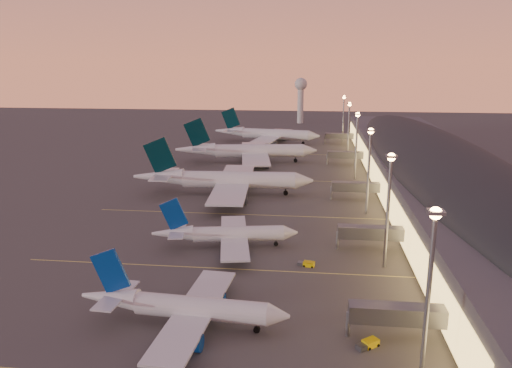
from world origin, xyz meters
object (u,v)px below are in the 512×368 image
object	(u,v)px
airliner_narrow_north	(226,234)
radar_tower	(301,93)
baggage_tug_c	(307,264)
baggage_tug_b	(368,344)
baggage_tug_d	(365,316)
airliner_wide_near	(223,180)
airliner_wide_mid	(247,151)
airliner_wide_far	(266,134)
airliner_narrow_south	(183,307)

from	to	relation	value
airliner_narrow_north	radar_tower	bearing A→B (deg)	77.47
airliner_narrow_north	baggage_tug_c	xyz separation A→B (m)	(20.07, -9.58, -2.81)
baggage_tug_b	baggage_tug_d	size ratio (longest dim) A/B	1.20
airliner_wide_near	baggage_tug_c	bearing A→B (deg)	-66.63
airliner_wide_mid	baggage_tug_b	xyz separation A→B (m)	(38.91, -145.19, -4.69)
airliner_wide_mid	airliner_wide_far	distance (m)	55.60
airliner_narrow_south	airliner_wide_near	world-z (taller)	airliner_wide_near
airliner_wide_near	baggage_tug_b	distance (m)	98.64
airliner_narrow_north	airliner_wide_mid	distance (m)	104.41
airliner_wide_near	airliner_wide_mid	bearing A→B (deg)	85.79
airliner_wide_near	radar_tower	xyz separation A→B (m)	(20.66, 202.93, 16.77)
airliner_wide_far	radar_tower	distance (m)	95.34
airliner_wide_far	baggage_tug_d	distance (m)	194.61
baggage_tug_c	baggage_tug_d	bearing A→B (deg)	-50.55
baggage_tug_b	baggage_tug_c	xyz separation A→B (m)	(-10.32, 31.57, -0.03)
airliner_wide_far	radar_tower	xyz separation A→B (m)	(16.14, 92.42, 16.93)
airliner_wide_far	radar_tower	size ratio (longest dim) A/B	1.84
airliner_narrow_south	airliner_narrow_north	distance (m)	37.86
airliner_narrow_south	airliner_wide_mid	distance (m)	142.10
airliner_narrow_north	airliner_wide_near	bearing A→B (deg)	90.87
airliner_wide_far	baggage_tug_c	xyz separation A→B (m)	(24.93, -169.09, -4.43)
airliner_wide_far	baggage_tug_c	size ratio (longest dim) A/B	15.03
airliner_narrow_south	baggage_tug_d	world-z (taller)	airliner_narrow_south
airliner_narrow_north	airliner_wide_mid	size ratio (longest dim) A/B	0.57
baggage_tug_b	baggage_tug_d	bearing A→B (deg)	48.94
airliner_narrow_north	baggage_tug_b	distance (m)	51.22
airliner_narrow_north	baggage_tug_c	distance (m)	22.42
baggage_tug_d	airliner_narrow_north	bearing A→B (deg)	150.87
airliner_narrow_south	airliner_wide_mid	bearing A→B (deg)	97.13
baggage_tug_b	baggage_tug_c	distance (m)	33.21
airliner_wide_near	airliner_wide_far	distance (m)	110.60
radar_tower	airliner_narrow_south	bearing A→B (deg)	-92.41
airliner_narrow_south	airliner_wide_near	distance (m)	87.29
radar_tower	airliner_wide_mid	bearing A→B (deg)	-97.62
airliner_wide_mid	baggage_tug_d	distance (m)	141.45
airliner_narrow_south	airliner_wide_far	size ratio (longest dim) A/B	0.63
airliner_wide_mid	baggage_tug_b	bearing A→B (deg)	-83.11
airliner_wide_mid	airliner_wide_far	world-z (taller)	airliner_wide_mid
airliner_narrow_north	airliner_wide_mid	world-z (taller)	airliner_wide_mid
airliner_wide_far	baggage_tug_b	world-z (taller)	airliner_wide_far
airliner_wide_near	airliner_narrow_north	bearing A→B (deg)	-82.48
airliner_wide_far	baggage_tug_d	world-z (taller)	airliner_wide_far
baggage_tug_b	airliner_wide_near	bearing A→B (deg)	75.23
airliner_narrow_south	baggage_tug_b	bearing A→B (deg)	-1.96
baggage_tug_c	airliner_wide_mid	bearing A→B (deg)	117.76
airliner_narrow_north	baggage_tug_b	xyz separation A→B (m)	(30.39, -41.14, -2.78)
airliner_wide_far	baggage_tug_d	bearing A→B (deg)	-69.56
airliner_wide_mid	baggage_tug_d	xyz separation A→B (m)	(39.32, -135.79, -4.80)
baggage_tug_b	baggage_tug_c	world-z (taller)	baggage_tug_b
airliner_narrow_south	airliner_wide_far	world-z (taller)	airliner_wide_far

